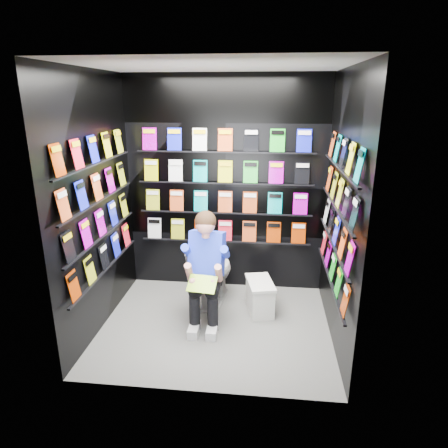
# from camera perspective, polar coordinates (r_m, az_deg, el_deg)

# --- Properties ---
(floor) EXTENTS (2.40, 2.40, 0.00)m
(floor) POSITION_cam_1_polar(r_m,az_deg,el_deg) (4.40, -1.22, -14.34)
(floor) COLOR #5B5B59
(floor) RESTS_ON ground
(ceiling) EXTENTS (2.40, 2.40, 0.00)m
(ceiling) POSITION_cam_1_polar(r_m,az_deg,el_deg) (3.73, -1.50, 21.74)
(ceiling) COLOR white
(ceiling) RESTS_ON floor
(wall_back) EXTENTS (2.40, 0.04, 2.60)m
(wall_back) POSITION_cam_1_polar(r_m,az_deg,el_deg) (4.83, 0.21, 5.36)
(wall_back) COLOR black
(wall_back) RESTS_ON floor
(wall_front) EXTENTS (2.40, 0.04, 2.60)m
(wall_front) POSITION_cam_1_polar(r_m,az_deg,el_deg) (2.93, -3.91, -3.13)
(wall_front) COLOR black
(wall_front) RESTS_ON floor
(wall_left) EXTENTS (0.04, 2.00, 2.60)m
(wall_left) POSITION_cam_1_polar(r_m,az_deg,el_deg) (4.20, -17.83, 2.54)
(wall_left) COLOR black
(wall_left) RESTS_ON floor
(wall_right) EXTENTS (0.04, 2.00, 2.60)m
(wall_right) POSITION_cam_1_polar(r_m,az_deg,el_deg) (3.90, 16.41, 1.55)
(wall_right) COLOR black
(wall_right) RESTS_ON floor
(comics_back) EXTENTS (2.10, 0.06, 1.37)m
(comics_back) POSITION_cam_1_polar(r_m,az_deg,el_deg) (4.80, 0.18, 5.34)
(comics_back) COLOR #ED4C16
(comics_back) RESTS_ON wall_back
(comics_left) EXTENTS (0.06, 1.70, 1.37)m
(comics_left) POSITION_cam_1_polar(r_m,az_deg,el_deg) (4.18, -17.46, 2.60)
(comics_left) COLOR #ED4C16
(comics_left) RESTS_ON wall_left
(comics_right) EXTENTS (0.06, 1.70, 1.37)m
(comics_right) POSITION_cam_1_polar(r_m,az_deg,el_deg) (3.90, 15.98, 1.64)
(comics_right) COLOR #ED4C16
(comics_right) RESTS_ON wall_right
(toilet) EXTENTS (0.51, 0.80, 0.73)m
(toilet) POSITION_cam_1_polar(r_m,az_deg,el_deg) (4.72, -1.68, -6.93)
(toilet) COLOR white
(toilet) RESTS_ON floor
(longbox) EXTENTS (0.34, 0.49, 0.34)m
(longbox) POSITION_cam_1_polar(r_m,az_deg,el_deg) (4.61, 5.13, -10.41)
(longbox) COLOR silver
(longbox) RESTS_ON floor
(longbox_lid) EXTENTS (0.37, 0.52, 0.03)m
(longbox_lid) POSITION_cam_1_polar(r_m,az_deg,el_deg) (4.53, 5.20, -8.36)
(longbox_lid) COLOR silver
(longbox_lid) RESTS_ON longbox
(reader) EXTENTS (0.58, 0.77, 1.32)m
(reader) POSITION_cam_1_polar(r_m,az_deg,el_deg) (4.22, -2.43, -4.37)
(reader) COLOR blue
(reader) RESTS_ON toilet
(held_comic) EXTENTS (0.30, 0.20, 0.12)m
(held_comic) POSITION_cam_1_polar(r_m,az_deg,el_deg) (3.98, -3.15, -8.54)
(held_comic) COLOR #17942B
(held_comic) RESTS_ON reader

